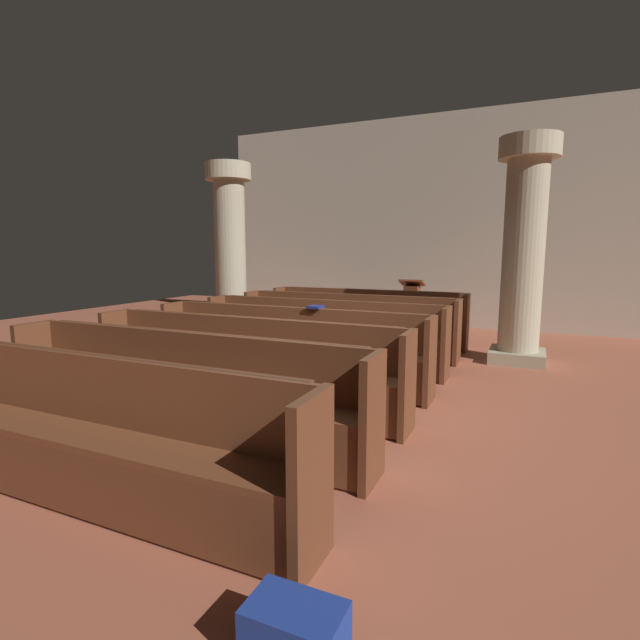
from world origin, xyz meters
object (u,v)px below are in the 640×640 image
Objects in this scene: pew_row_4 at (243,361)px; pew_row_6 at (75,425)px; pew_row_0 at (366,314)px; pew_row_5 at (177,386)px; pew_row_2 at (321,332)px; pillar_aisle_side at (524,248)px; pillar_far_side at (230,249)px; hymn_book at (316,307)px; pew_row_1 at (346,322)px; kneeler_box_blue at (295,635)px; pew_row_3 at (288,344)px; lectern at (411,310)px.

pew_row_6 is (0.00, -1.99, 0.00)m from pew_row_4.
pew_row_0 and pew_row_5 have the same top height.
pew_row_2 is 3.17m from pillar_aisle_side.
pew_row_4 is at bearing 90.00° from pew_row_6.
pillar_far_side is 15.65× the size of hymn_book.
pillar_far_side is 3.66m from hymn_book.
hymn_book is (0.29, -0.81, 0.45)m from pew_row_2.
kneeler_box_blue is (1.93, -5.54, -0.38)m from pew_row_1.
pew_row_3 is 1.99m from pew_row_5.
pew_row_0 is 1.00× the size of pew_row_2.
pew_row_5 is at bearing -119.87° from pillar_aisle_side.
pew_row_1 is 1.00× the size of pew_row_4.
pillar_aisle_side reaches higher than pew_row_1.
kneeler_box_blue is (4.44, -5.97, -1.56)m from pillar_far_side.
pillar_aisle_side is at bearing 64.85° from pew_row_6.
pillar_far_side is at bearing -167.38° from pew_row_0.
pew_row_6 is at bearing -90.00° from pew_row_5.
pillar_far_side is (-2.51, 1.43, 1.18)m from pew_row_2.
pew_row_2 is at bearing -90.00° from pew_row_0.
hymn_book is (0.29, -1.80, 0.45)m from pew_row_1.
pillar_aisle_side reaches higher than pew_row_0.
pew_row_2 is 3.12m from pillar_far_side.
pew_row_1 is 1.10× the size of pillar_aisle_side.
pew_row_0 is 1.99m from pew_row_2.
pillar_far_side is 7.60m from kneeler_box_blue.
pew_row_6 is at bearing -65.13° from pillar_far_side.
kneeler_box_blue is at bearing -16.21° from pew_row_6.
pillar_aisle_side reaches higher than kneeler_box_blue.
lectern is at bearing 87.10° from hymn_book.
pew_row_5 is 9.01× the size of kneeler_box_blue.
lectern is (0.50, 6.33, -0.06)m from pew_row_5.
pew_row_3 is at bearing 90.00° from pew_row_4.
pew_row_3 is at bearing -96.63° from lectern.
lectern is at bearing 84.60° from pew_row_4.
pillar_aisle_side reaches higher than hymn_book.
pillar_aisle_side is at bearing 0.42° from pillar_far_side.
hymn_book is at bearing 84.71° from pew_row_6.
pew_row_1 is at bearing 109.20° from kneeler_box_blue.
pew_row_1 is 5.88m from kneeler_box_blue.
pew_row_4 is at bearing -53.75° from pillar_far_side.
pew_row_2 is at bearing 90.00° from pew_row_6.
pillar_aisle_side is 1.00× the size of pillar_far_side.
pew_row_6 is (0.00, -4.98, 0.00)m from pew_row_1.
pew_row_4 reaches higher than kneeler_box_blue.
pew_row_3 is (0.00, -2.99, 0.00)m from pew_row_0.
kneeler_box_blue is at bearing -70.80° from pew_row_1.
pew_row_0 is 1.00m from pew_row_1.
kneeler_box_blue is at bearing -66.35° from hymn_book.
pew_row_4 is (0.00, -1.99, 0.00)m from pew_row_2.
pew_row_6 is 1.10× the size of pillar_aisle_side.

